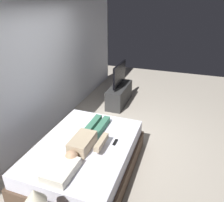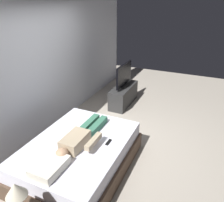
{
  "view_description": "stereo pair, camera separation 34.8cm",
  "coord_description": "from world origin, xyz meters",
  "px_view_note": "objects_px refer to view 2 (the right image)",
  "views": [
    {
      "loc": [
        -3.25,
        -1.01,
        2.59
      ],
      "look_at": [
        0.49,
        0.31,
        0.69
      ],
      "focal_mm": 35.14,
      "sensor_mm": 36.0,
      "label": 1
    },
    {
      "loc": [
        -3.12,
        -1.33,
        2.59
      ],
      "look_at": [
        0.49,
        0.31,
        0.69
      ],
      "focal_mm": 35.14,
      "sensor_mm": 36.0,
      "label": 2
    }
  ],
  "objects_px": {
    "pillow": "(50,167)",
    "tv_stand": "(123,95)",
    "bed": "(79,156)",
    "tv": "(124,76)",
    "person": "(81,137)",
    "remote": "(109,142)",
    "lamp": "(16,190)"
  },
  "relations": [
    {
      "from": "person",
      "to": "remote",
      "type": "xyz_separation_m",
      "value": [
        0.15,
        -0.4,
        -0.07
      ]
    },
    {
      "from": "bed",
      "to": "person",
      "type": "height_order",
      "value": "person"
    },
    {
      "from": "bed",
      "to": "tv_stand",
      "type": "relative_size",
      "value": 1.81
    },
    {
      "from": "bed",
      "to": "tv",
      "type": "distance_m",
      "value": 2.62
    },
    {
      "from": "tv",
      "to": "bed",
      "type": "bearing_deg",
      "value": -174.41
    },
    {
      "from": "bed",
      "to": "person",
      "type": "xyz_separation_m",
      "value": [
        0.03,
        -0.03,
        0.36
      ]
    },
    {
      "from": "bed",
      "to": "pillow",
      "type": "distance_m",
      "value": 0.75
    },
    {
      "from": "person",
      "to": "tv_stand",
      "type": "xyz_separation_m",
      "value": [
        2.53,
        0.28,
        -0.37
      ]
    },
    {
      "from": "bed",
      "to": "pillow",
      "type": "height_order",
      "value": "pillow"
    },
    {
      "from": "bed",
      "to": "pillow",
      "type": "bearing_deg",
      "value": 180.0
    },
    {
      "from": "tv_stand",
      "to": "bed",
      "type": "bearing_deg",
      "value": -174.41
    },
    {
      "from": "person",
      "to": "lamp",
      "type": "relative_size",
      "value": 3.0
    },
    {
      "from": "tv",
      "to": "remote",
      "type": "bearing_deg",
      "value": -163.81
    },
    {
      "from": "tv",
      "to": "lamp",
      "type": "height_order",
      "value": "tv"
    },
    {
      "from": "remote",
      "to": "tv_stand",
      "type": "distance_m",
      "value": 2.49
    },
    {
      "from": "pillow",
      "to": "bed",
      "type": "bearing_deg",
      "value": 0.0
    },
    {
      "from": "person",
      "to": "lamp",
      "type": "height_order",
      "value": "lamp"
    },
    {
      "from": "remote",
      "to": "tv_stand",
      "type": "relative_size",
      "value": 0.14
    },
    {
      "from": "person",
      "to": "tv",
      "type": "height_order",
      "value": "tv"
    },
    {
      "from": "pillow",
      "to": "tv",
      "type": "height_order",
      "value": "tv"
    },
    {
      "from": "person",
      "to": "tv_stand",
      "type": "height_order",
      "value": "person"
    },
    {
      "from": "bed",
      "to": "lamp",
      "type": "height_order",
      "value": "lamp"
    },
    {
      "from": "bed",
      "to": "person",
      "type": "bearing_deg",
      "value": -50.24
    },
    {
      "from": "person",
      "to": "tv_stand",
      "type": "bearing_deg",
      "value": 6.43
    },
    {
      "from": "bed",
      "to": "remote",
      "type": "distance_m",
      "value": 0.55
    },
    {
      "from": "tv_stand",
      "to": "lamp",
      "type": "relative_size",
      "value": 2.62
    },
    {
      "from": "pillow",
      "to": "person",
      "type": "relative_size",
      "value": 0.38
    },
    {
      "from": "tv_stand",
      "to": "lamp",
      "type": "xyz_separation_m",
      "value": [
        -3.85,
        -0.37,
        0.6
      ]
    },
    {
      "from": "remote",
      "to": "tv",
      "type": "distance_m",
      "value": 2.48
    },
    {
      "from": "person",
      "to": "bed",
      "type": "bearing_deg",
      "value": 129.76
    },
    {
      "from": "person",
      "to": "pillow",
      "type": "bearing_deg",
      "value": 177.17
    },
    {
      "from": "pillow",
      "to": "tv_stand",
      "type": "height_order",
      "value": "pillow"
    }
  ]
}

